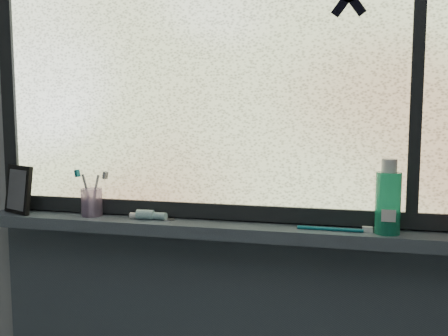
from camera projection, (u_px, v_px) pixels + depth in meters
name	position (u px, v px, depth m)	size (l,w,h in m)	color
wall_back	(221.00, 150.00, 1.65)	(3.00, 0.01, 2.50)	#9EA3A8
windowsill	(215.00, 229.00, 1.61)	(1.62, 0.14, 0.04)	#45505C
window_pane	(219.00, 64.00, 1.60)	(1.50, 0.01, 1.00)	silver
frame_bottom	(219.00, 211.00, 1.65)	(1.60, 0.03, 0.05)	black
frame_left	(9.00, 69.00, 1.78)	(0.05, 0.03, 1.10)	black
frame_mullion	(418.00, 59.00, 1.45)	(0.04, 0.03, 1.00)	black
vanity_mirror	(19.00, 189.00, 1.76)	(0.14, 0.07, 0.17)	black
toothpaste_tube	(150.00, 215.00, 1.65)	(0.18, 0.04, 0.03)	white
toothbrush_cup	(92.00, 202.00, 1.71)	(0.07, 0.07, 0.09)	#D2ACE4
toothbrush_lying	(330.00, 228.00, 1.50)	(0.24, 0.02, 0.02)	#0D6B7B
mouthwash_bottle	(388.00, 197.00, 1.45)	(0.07, 0.07, 0.18)	#20A97B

